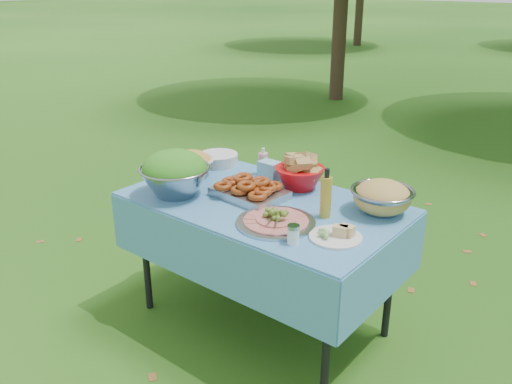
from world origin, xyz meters
The scene contains 14 objects.
ground centered at (0.00, 0.00, 0.00)m, with size 80.00×80.00×0.00m, color #113609.
picnic_table centered at (0.00, 0.00, 0.38)m, with size 1.46×0.86×0.76m, color #84D8FF.
salad_bowl centered at (-0.43, -0.23, 0.89)m, with size 0.38×0.38×0.25m, color gray, non-canonical shape.
pasta_bowl_white centered at (-0.58, 0.05, 0.84)m, with size 0.27×0.27×0.15m, color silver, non-canonical shape.
plate_stack centered at (-0.59, 0.30, 0.80)m, with size 0.25×0.25×0.07m, color silver.
wipes_box centered at (-0.17, 0.28, 0.82)m, with size 0.12×0.09×0.11m, color #85C4DB.
sanitizer_bottle centered at (-0.26, 0.33, 0.84)m, with size 0.06×0.06×0.16m, color pink.
bread_bowl centered at (0.04, 0.28, 0.85)m, with size 0.28×0.28×0.19m, color red, non-canonical shape.
pasta_bowl_steel centered at (0.56, 0.26, 0.85)m, with size 0.32×0.32×0.17m, color gray, non-canonical shape.
fried_tray centered at (-0.09, 0.00, 0.81)m, with size 0.38×0.27×0.09m, color #AAAAAE.
charcuterie_platter centered at (0.22, -0.18, 0.81)m, with size 0.39×0.39×0.09m, color #ACAFB4.
oil_bottle centered at (0.37, 0.03, 0.89)m, with size 0.06×0.06×0.25m, color #AF9328.
cheese_plate centered at (0.53, -0.14, 0.79)m, with size 0.24×0.24×0.07m, color silver.
shaker centered at (0.41, -0.30, 0.81)m, with size 0.06×0.06×0.09m, color white.
Camera 1 is at (1.63, -2.10, 1.89)m, focal length 38.00 mm.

